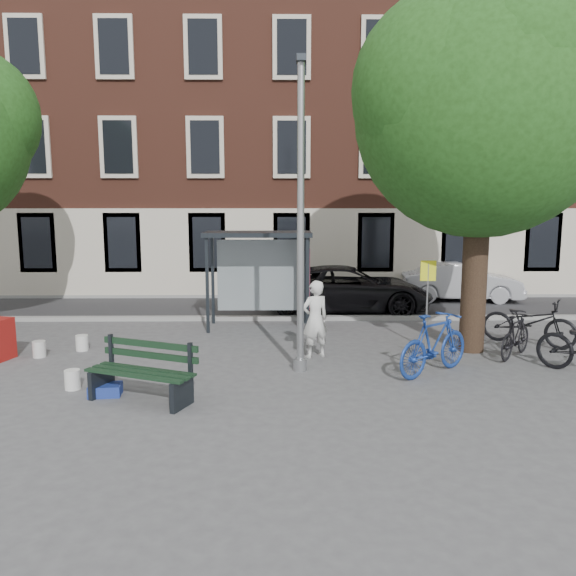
{
  "coord_description": "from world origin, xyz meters",
  "views": [
    {
      "loc": [
        -0.4,
        -11.04,
        3.35
      ],
      "look_at": [
        -0.22,
        1.98,
        1.4
      ],
      "focal_mm": 35.0,
      "sensor_mm": 36.0,
      "label": 1
    }
  ],
  "objects_px": {
    "painter": "(315,319)",
    "car_silver": "(461,282)",
    "lamppost": "(301,233)",
    "bus_shelter": "(273,258)",
    "notice_sign": "(428,284)",
    "bike_a": "(529,322)",
    "bench": "(142,375)",
    "car_dark": "(348,289)",
    "bike_d": "(516,336)",
    "bike_b": "(434,344)"
  },
  "relations": [
    {
      "from": "painter",
      "to": "car_silver",
      "type": "distance_m",
      "value": 9.09
    },
    {
      "from": "lamppost",
      "to": "bus_shelter",
      "type": "relative_size",
      "value": 2.14
    },
    {
      "from": "notice_sign",
      "to": "bike_a",
      "type": "bearing_deg",
      "value": 6.98
    },
    {
      "from": "bus_shelter",
      "to": "bike_a",
      "type": "distance_m",
      "value": 6.63
    },
    {
      "from": "bench",
      "to": "car_dark",
      "type": "height_order",
      "value": "car_dark"
    },
    {
      "from": "bike_d",
      "to": "car_silver",
      "type": "distance_m",
      "value": 7.38
    },
    {
      "from": "lamppost",
      "to": "bike_a",
      "type": "bearing_deg",
      "value": 19.92
    },
    {
      "from": "bike_a",
      "to": "bench",
      "type": "bearing_deg",
      "value": 151.38
    },
    {
      "from": "painter",
      "to": "bike_a",
      "type": "xyz_separation_m",
      "value": [
        5.18,
        1.01,
        -0.29
      ]
    },
    {
      "from": "bench",
      "to": "car_dark",
      "type": "xyz_separation_m",
      "value": [
        4.48,
        8.0,
        0.27
      ]
    },
    {
      "from": "bus_shelter",
      "to": "notice_sign",
      "type": "height_order",
      "value": "bus_shelter"
    },
    {
      "from": "bike_d",
      "to": "lamppost",
      "type": "bearing_deg",
      "value": 53.17
    },
    {
      "from": "bike_b",
      "to": "bike_d",
      "type": "xyz_separation_m",
      "value": [
        2.13,
        1.2,
        -0.13
      ]
    },
    {
      "from": "bus_shelter",
      "to": "bike_b",
      "type": "bearing_deg",
      "value": -53.46
    },
    {
      "from": "bike_d",
      "to": "car_dark",
      "type": "xyz_separation_m",
      "value": [
        -3.07,
        5.35,
        0.24
      ]
    },
    {
      "from": "bus_shelter",
      "to": "bike_d",
      "type": "relative_size",
      "value": 1.76
    },
    {
      "from": "bike_a",
      "to": "notice_sign",
      "type": "xyz_separation_m",
      "value": [
        -2.54,
        -0.3,
        0.96
      ]
    },
    {
      "from": "lamppost",
      "to": "car_dark",
      "type": "distance_m",
      "value": 6.82
    },
    {
      "from": "bench",
      "to": "bike_b",
      "type": "xyz_separation_m",
      "value": [
        5.41,
        1.44,
        0.17
      ]
    },
    {
      "from": "painter",
      "to": "notice_sign",
      "type": "height_order",
      "value": "notice_sign"
    },
    {
      "from": "car_dark",
      "to": "car_silver",
      "type": "relative_size",
      "value": 1.29
    },
    {
      "from": "car_dark",
      "to": "bench",
      "type": "bearing_deg",
      "value": 152.39
    },
    {
      "from": "lamppost",
      "to": "bike_d",
      "type": "distance_m",
      "value": 5.38
    },
    {
      "from": "car_dark",
      "to": "bike_b",
      "type": "bearing_deg",
      "value": -170.27
    },
    {
      "from": "painter",
      "to": "car_silver",
      "type": "xyz_separation_m",
      "value": [
        5.53,
        7.22,
        -0.19
      ]
    },
    {
      "from": "bike_b",
      "to": "bus_shelter",
      "type": "bearing_deg",
      "value": -1.47
    },
    {
      "from": "bike_a",
      "to": "car_silver",
      "type": "bearing_deg",
      "value": 33.93
    },
    {
      "from": "lamppost",
      "to": "bike_b",
      "type": "height_order",
      "value": "lamppost"
    },
    {
      "from": "painter",
      "to": "notice_sign",
      "type": "relative_size",
      "value": 0.83
    },
    {
      "from": "painter",
      "to": "notice_sign",
      "type": "distance_m",
      "value": 2.82
    },
    {
      "from": "bike_b",
      "to": "bike_d",
      "type": "relative_size",
      "value": 1.27
    },
    {
      "from": "painter",
      "to": "notice_sign",
      "type": "bearing_deg",
      "value": 171.42
    },
    {
      "from": "bike_b",
      "to": "bike_d",
      "type": "distance_m",
      "value": 2.45
    },
    {
      "from": "car_silver",
      "to": "car_dark",
      "type": "bearing_deg",
      "value": 120.74
    },
    {
      "from": "lamppost",
      "to": "car_silver",
      "type": "xyz_separation_m",
      "value": [
        5.89,
        8.22,
        -2.12
      ]
    },
    {
      "from": "bus_shelter",
      "to": "painter",
      "type": "distance_m",
      "value": 3.42
    },
    {
      "from": "bus_shelter",
      "to": "bike_a",
      "type": "relative_size",
      "value": 1.31
    },
    {
      "from": "painter",
      "to": "bench",
      "type": "height_order",
      "value": "painter"
    },
    {
      "from": "bench",
      "to": "notice_sign",
      "type": "bearing_deg",
      "value": 53.53
    },
    {
      "from": "bench",
      "to": "bike_a",
      "type": "distance_m",
      "value": 9.11
    },
    {
      "from": "bus_shelter",
      "to": "notice_sign",
      "type": "relative_size",
      "value": 1.38
    },
    {
      "from": "car_dark",
      "to": "notice_sign",
      "type": "relative_size",
      "value": 2.51
    },
    {
      "from": "bike_b",
      "to": "bike_a",
      "type": "bearing_deg",
      "value": -89.72
    },
    {
      "from": "lamppost",
      "to": "notice_sign",
      "type": "distance_m",
      "value": 3.67
    },
    {
      "from": "painter",
      "to": "bike_a",
      "type": "relative_size",
      "value": 0.79
    },
    {
      "from": "bike_b",
      "to": "lamppost",
      "type": "bearing_deg",
      "value": 45.93
    },
    {
      "from": "lamppost",
      "to": "painter",
      "type": "height_order",
      "value": "lamppost"
    },
    {
      "from": "painter",
      "to": "bike_a",
      "type": "height_order",
      "value": "painter"
    },
    {
      "from": "bench",
      "to": "bike_d",
      "type": "xyz_separation_m",
      "value": [
        7.54,
        2.65,
        0.03
      ]
    },
    {
      "from": "car_silver",
      "to": "bench",
      "type": "bearing_deg",
      "value": 144.81
    }
  ]
}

